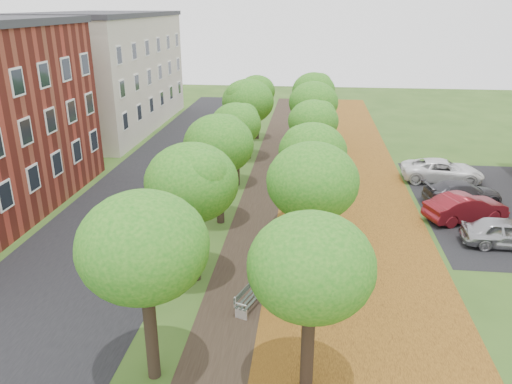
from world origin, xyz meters
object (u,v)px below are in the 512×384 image
(bench, at_px, (249,298))
(car_grey, at_px, (463,193))
(car_white, at_px, (442,171))
(car_silver, at_px, (506,233))
(car_red, at_px, (466,208))

(bench, relative_size, car_grey, 0.40)
(car_grey, distance_m, car_white, 4.00)
(car_silver, distance_m, car_red, 3.19)
(car_grey, bearing_deg, car_white, -7.08)
(car_silver, bearing_deg, car_white, 6.38)
(car_red, xyz_separation_m, car_white, (0.27, 6.53, -0.02))
(car_silver, distance_m, car_white, 9.57)
(bench, bearing_deg, car_grey, -22.78)
(car_red, distance_m, car_white, 6.54)
(car_red, bearing_deg, car_white, -24.73)
(car_grey, relative_size, car_white, 0.88)
(car_silver, relative_size, car_red, 0.92)
(car_red, bearing_deg, bench, 109.66)
(car_silver, height_order, car_white, car_white)
(bench, distance_m, car_silver, 13.48)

